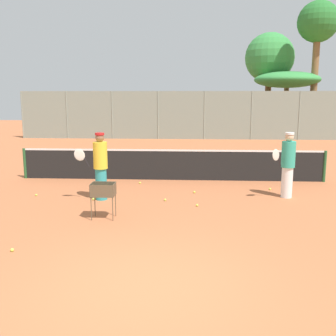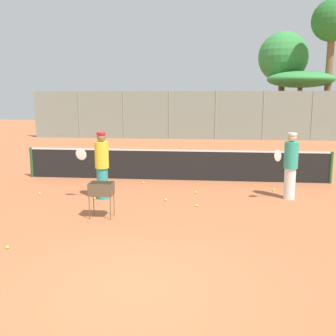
% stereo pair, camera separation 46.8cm
% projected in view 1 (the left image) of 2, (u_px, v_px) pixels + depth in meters
% --- Properties ---
extents(ground_plane, '(80.00, 80.00, 0.00)m').
position_uv_depth(ground_plane, '(146.00, 288.00, 6.03)').
color(ground_plane, '#B7663D').
extents(tennis_net, '(10.52, 0.10, 1.07)m').
position_uv_depth(tennis_net, '(171.00, 164.00, 13.61)').
color(tennis_net, '#26592D').
rests_on(tennis_net, ground_plane).
extents(back_fence, '(21.76, 0.08, 3.18)m').
position_uv_depth(back_fence, '(181.00, 115.00, 26.15)').
color(back_fence, gray).
rests_on(back_fence, ground_plane).
extents(tree_0, '(4.64, 4.64, 4.58)m').
position_uv_depth(tree_0, '(287.00, 80.00, 28.14)').
color(tree_0, brown).
rests_on(tree_0, ground_plane).
extents(tree_1, '(3.71, 3.71, 7.59)m').
position_uv_depth(tree_1, '(269.00, 58.00, 29.94)').
color(tree_1, brown).
rests_on(tree_1, ground_plane).
extents(tree_2, '(2.75, 2.75, 9.17)m').
position_uv_depth(tree_2, '(318.00, 26.00, 26.52)').
color(tree_2, brown).
rests_on(tree_2, ground_plane).
extents(player_white_outfit, '(0.79, 0.69, 1.88)m').
position_uv_depth(player_white_outfit, '(288.00, 164.00, 11.20)').
color(player_white_outfit, white).
rests_on(player_white_outfit, ground_plane).
extents(player_red_cap, '(0.93, 0.43, 1.89)m').
position_uv_depth(player_red_cap, '(100.00, 165.00, 10.97)').
color(player_red_cap, teal).
rests_on(player_red_cap, ground_plane).
extents(ball_cart, '(0.56, 0.41, 0.86)m').
position_uv_depth(ball_cart, '(103.00, 192.00, 9.33)').
color(ball_cart, brown).
rests_on(ball_cart, ground_plane).
extents(tennis_ball_0, '(0.07, 0.07, 0.07)m').
position_uv_depth(tennis_ball_0, '(36.00, 195.00, 11.50)').
color(tennis_ball_0, '#D1E54C').
rests_on(tennis_ball_0, ground_plane).
extents(tennis_ball_1, '(0.07, 0.07, 0.07)m').
position_uv_depth(tennis_ball_1, '(270.00, 189.00, 12.25)').
color(tennis_ball_1, '#D1E54C').
rests_on(tennis_ball_1, ground_plane).
extents(tennis_ball_2, '(0.07, 0.07, 0.07)m').
position_uv_depth(tennis_ball_2, '(140.00, 183.00, 13.09)').
color(tennis_ball_2, '#D1E54C').
rests_on(tennis_ball_2, ground_plane).
extents(tennis_ball_3, '(0.07, 0.07, 0.07)m').
position_uv_depth(tennis_ball_3, '(12.00, 250.00, 7.42)').
color(tennis_ball_3, '#D1E54C').
rests_on(tennis_ball_3, ground_plane).
extents(tennis_ball_5, '(0.07, 0.07, 0.07)m').
position_uv_depth(tennis_ball_5, '(165.00, 200.00, 10.98)').
color(tennis_ball_5, '#D1E54C').
rests_on(tennis_ball_5, ground_plane).
extents(tennis_ball_6, '(0.07, 0.07, 0.07)m').
position_uv_depth(tennis_ball_6, '(93.00, 199.00, 11.06)').
color(tennis_ball_6, '#D1E54C').
rests_on(tennis_ball_6, ground_plane).
extents(tennis_ball_7, '(0.07, 0.07, 0.07)m').
position_uv_depth(tennis_ball_7, '(194.00, 192.00, 11.85)').
color(tennis_ball_7, '#D1E54C').
rests_on(tennis_ball_7, ground_plane).
extents(tennis_ball_8, '(0.07, 0.07, 0.07)m').
position_uv_depth(tennis_ball_8, '(197.00, 205.00, 10.44)').
color(tennis_ball_8, '#D1E54C').
rests_on(tennis_ball_8, ground_plane).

